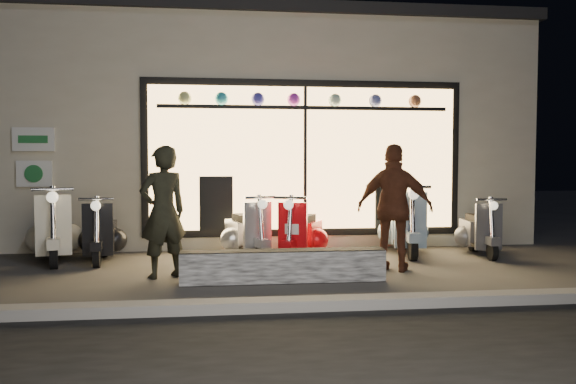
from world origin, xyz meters
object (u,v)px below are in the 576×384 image
at_px(scooter_red, 302,234).
at_px(man, 163,212).
at_px(graffiti_barrier, 283,266).
at_px(woman, 395,208).
at_px(scooter_silver, 246,233).

height_order(scooter_red, man, man).
height_order(graffiti_barrier, man, man).
bearing_deg(scooter_red, man, -125.08).
bearing_deg(graffiti_barrier, woman, 18.44).
height_order(graffiti_barrier, scooter_red, scooter_red).
xyz_separation_m(graffiti_barrier, woman, (1.58, 0.53, 0.67)).
height_order(scooter_silver, woman, woman).
bearing_deg(woman, scooter_red, -18.76).
bearing_deg(scooter_silver, scooter_red, -33.64).
height_order(scooter_silver, scooter_red, scooter_red).
height_order(scooter_red, woman, woman).
xyz_separation_m(graffiti_barrier, scooter_red, (0.48, 1.62, 0.18)).
distance_m(scooter_silver, scooter_red, 0.89).
height_order(man, woman, woman).
bearing_deg(scooter_silver, man, -145.90).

